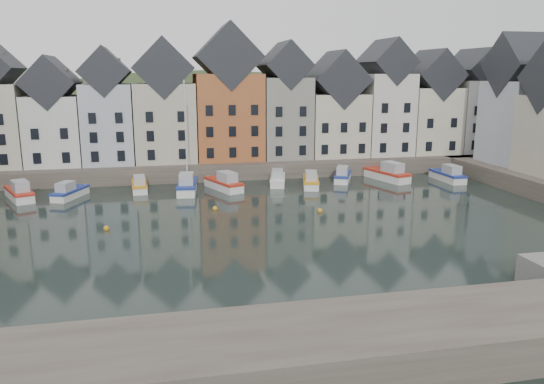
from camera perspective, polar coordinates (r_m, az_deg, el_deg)
name	(u,v)px	position (r m, az deg, el deg)	size (l,w,h in m)	color
ground	(271,230)	(46.20, -0.13, -4.12)	(260.00, 260.00, 0.00)	black
far_quay	(227,163)	(74.87, -4.90, 3.10)	(90.00, 16.00, 2.00)	#483E37
near_wall	(150,366)	(24.59, -13.01, -17.75)	(50.00, 6.00, 2.00)	#483E37
hillside	(212,238)	(104.49, -6.52, -4.89)	(153.60, 70.40, 64.00)	#253018
far_terrace	(251,107)	(72.48, -2.26, 9.10)	(72.37, 8.16, 17.78)	beige
mooring_buoys	(218,215)	(50.62, -5.82, -2.51)	(20.50, 5.50, 0.50)	orange
boat_a	(20,193)	(63.27, -25.51, -0.11)	(4.34, 6.54, 2.41)	silver
boat_b	(69,193)	(61.89, -20.97, -0.06)	(3.63, 5.73, 2.11)	silver
boat_c	(139,186)	(63.32, -14.07, 0.68)	(2.00, 5.54, 2.09)	silver
boat_d	(187,185)	(61.38, -9.12, 0.73)	(2.82, 6.91, 12.85)	silver
boat_e	(224,184)	(62.21, -5.16, 0.90)	(4.22, 6.70, 2.46)	silver
boat_f	(278,179)	(64.95, 0.61, 1.38)	(3.08, 5.94, 2.18)	silver
boat_g	(311,181)	(63.78, 4.19, 1.15)	(3.21, 6.11, 2.24)	silver
boat_h	(343,176)	(67.63, 7.62, 1.72)	(3.97, 5.91, 2.18)	silver
boat_i	(388,174)	(69.10, 12.37, 1.89)	(3.98, 7.31, 2.68)	silver
boat_j	(448,176)	(70.71, 18.43, 1.69)	(1.98, 6.18, 2.37)	silver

